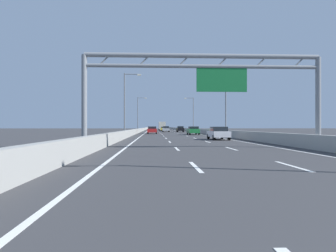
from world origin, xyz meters
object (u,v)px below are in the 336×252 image
at_px(streetlamp_left_mid, 126,100).
at_px(yellow_car, 164,129).
at_px(red_car, 152,130).
at_px(black_car, 180,129).
at_px(box_truck, 162,126).
at_px(sign_gantry, 206,76).
at_px(white_car, 218,133).
at_px(green_car, 193,130).
at_px(streetlamp_right_far, 193,112).
at_px(streetlamp_right_mid, 224,101).
at_px(blue_car, 164,129).
at_px(streetlamp_left_far, 139,112).
at_px(silver_car, 166,129).

relative_size(streetlamp_left_mid, yellow_car, 2.13).
xyz_separation_m(streetlamp_left_mid, red_car, (3.85, 14.87, -4.63)).
bearing_deg(black_car, box_truck, 96.72).
distance_m(sign_gantry, white_car, 14.43).
distance_m(green_car, box_truck, 59.25).
relative_size(streetlamp_left_mid, red_car, 2.04).
bearing_deg(green_car, black_car, 90.05).
distance_m(yellow_car, white_car, 63.31).
distance_m(streetlamp_right_far, red_car, 26.53).
xyz_separation_m(streetlamp_right_mid, green_car, (-3.80, 7.60, -4.63)).
height_order(sign_gantry, blue_car, sign_gantry).
distance_m(streetlamp_left_far, yellow_car, 14.64).
bearing_deg(black_car, streetlamp_left_mid, -108.20).
distance_m(silver_car, box_truck, 31.24).
distance_m(red_car, blue_car, 42.99).
xyz_separation_m(green_car, silver_car, (-3.74, 27.89, 0.01)).
height_order(red_car, blue_car, red_car).
xyz_separation_m(blue_car, box_truck, (-0.49, 9.03, 0.99)).
xyz_separation_m(green_car, black_car, (-0.02, 26.18, 0.02)).
bearing_deg(blue_car, sign_gantry, -90.06).
bearing_deg(blue_car, silver_car, -90.84).
distance_m(streetlamp_left_far, black_car, 12.93).
bearing_deg(white_car, yellow_car, 93.67).
bearing_deg(yellow_car, green_car, -84.82).
bearing_deg(box_truck, yellow_car, -89.92).
height_order(streetlamp_left_far, white_car, streetlamp_left_far).
height_order(streetlamp_right_mid, black_car, streetlamp_right_mid).
xyz_separation_m(white_car, box_truck, (-4.08, 79.53, 0.97)).
xyz_separation_m(sign_gantry, streetlamp_left_far, (-7.63, 64.69, 0.56)).
distance_m(streetlamp_left_far, white_car, 52.78).
xyz_separation_m(streetlamp_right_far, white_car, (-3.63, -51.34, -4.65)).
height_order(streetlamp_left_far, blue_car, streetlamp_left_far).
relative_size(streetlamp_right_mid, streetlamp_left_far, 1.00).
bearing_deg(silver_car, box_truck, 90.30).
bearing_deg(streetlamp_right_mid, black_car, 96.46).
bearing_deg(streetlamp_left_far, streetlamp_right_mid, -68.81).
distance_m(streetlamp_right_far, box_truck, 29.46).
xyz_separation_m(silver_car, white_car, (3.91, -48.31, -0.03)).
relative_size(sign_gantry, silver_car, 3.60).
distance_m(streetlamp_left_far, blue_car, 21.18).
bearing_deg(red_car, box_truck, 86.27).
bearing_deg(silver_car, streetlamp_right_mid, -78.00).
relative_size(silver_car, black_car, 1.07).
relative_size(green_car, red_car, 1.01).
xyz_separation_m(streetlamp_left_far, box_truck, (7.22, 28.19, -3.69)).
xyz_separation_m(sign_gantry, green_car, (3.50, 33.76, -4.07)).
distance_m(silver_car, black_car, 4.09).
relative_size(streetlamp_left_far, blue_car, 2.15).
distance_m(green_car, black_car, 26.18).
relative_size(green_car, yellow_car, 1.05).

